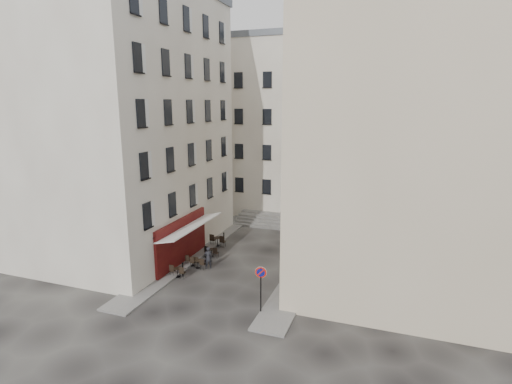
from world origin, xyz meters
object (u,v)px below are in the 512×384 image
at_px(bistro_table_a, 178,271).
at_px(pedestrian, 208,258).
at_px(bistro_table_b, 198,263).
at_px(no_parking_sign, 261,281).

relative_size(bistro_table_a, pedestrian, 0.72).
distance_m(bistro_table_b, pedestrian, 0.86).
xyz_separation_m(bistro_table_a, bistro_table_b, (0.61, 1.81, -0.01)).
relative_size(no_parking_sign, bistro_table_b, 2.41).
bearing_deg(bistro_table_a, bistro_table_b, 71.48).
xyz_separation_m(no_parking_sign, bistro_table_a, (-6.98, 2.65, -1.58)).
height_order(no_parking_sign, pedestrian, no_parking_sign).
distance_m(no_parking_sign, pedestrian, 7.48).
bearing_deg(pedestrian, bistro_table_b, -13.52).
distance_m(bistro_table_a, bistro_table_b, 1.91).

